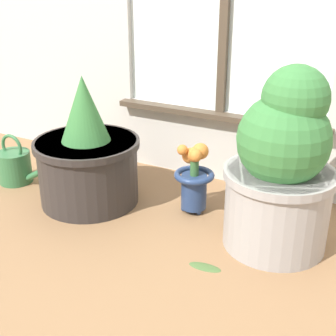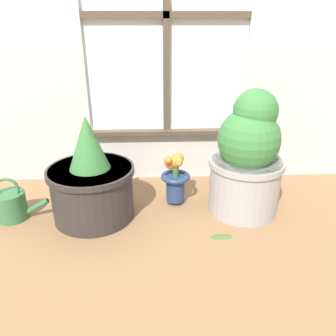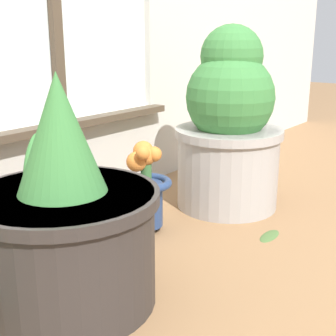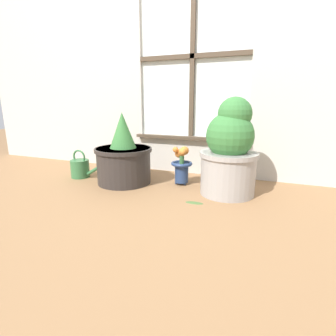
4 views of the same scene
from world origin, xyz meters
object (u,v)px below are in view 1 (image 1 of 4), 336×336
potted_plant_left (88,158)px  watering_can (15,166)px  potted_plant_right (281,169)px  flower_vase (194,177)px

potted_plant_left → watering_can: potted_plant_left is taller
potted_plant_right → watering_can: (-1.18, -0.04, -0.21)m
potted_plant_right → flower_vase: potted_plant_right is taller
flower_vase → potted_plant_right: bearing=-13.4°
potted_plant_left → potted_plant_right: potted_plant_right is taller
potted_plant_left → flower_vase: size_ratio=1.85×
potted_plant_left → potted_plant_right: size_ratio=0.83×
potted_plant_left → potted_plant_right: bearing=2.6°
potted_plant_right → watering_can: bearing=-178.0°
flower_vase → watering_can: size_ratio=1.07×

